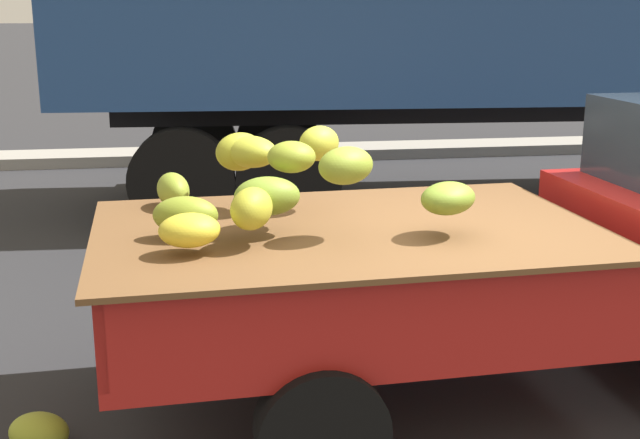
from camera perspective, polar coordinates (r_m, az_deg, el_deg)
ground at (r=4.97m, az=12.05°, el=-12.81°), size 220.00×220.00×0.00m
curb_strip at (r=12.63m, az=-1.04°, el=4.68°), size 80.00×0.80×0.16m
fallen_banana_bunch_near_tailgate at (r=4.68m, az=-18.91°, el=-13.78°), size 0.41×0.37×0.20m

